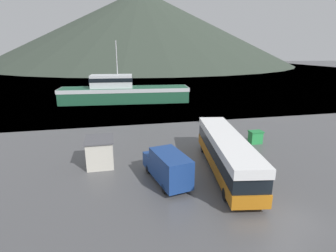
{
  "coord_description": "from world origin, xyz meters",
  "views": [
    {
      "loc": [
        -10.45,
        -12.12,
        10.28
      ],
      "look_at": [
        -4.53,
        15.37,
        2.0
      ],
      "focal_mm": 28.0,
      "sensor_mm": 36.0,
      "label": 1
    }
  ],
  "objects_px": {
    "tour_bus": "(226,152)",
    "delivery_van": "(167,166)",
    "fishing_boat": "(123,92)",
    "dock_kiosk": "(100,152)",
    "storage_bin": "(255,137)"
  },
  "relations": [
    {
      "from": "tour_bus",
      "to": "dock_kiosk",
      "type": "height_order",
      "value": "tour_bus"
    },
    {
      "from": "tour_bus",
      "to": "dock_kiosk",
      "type": "distance_m",
      "value": 11.25
    },
    {
      "from": "delivery_van",
      "to": "fishing_boat",
      "type": "bearing_deg",
      "value": 81.33
    },
    {
      "from": "fishing_boat",
      "to": "dock_kiosk",
      "type": "distance_m",
      "value": 30.06
    },
    {
      "from": "tour_bus",
      "to": "fishing_boat",
      "type": "bearing_deg",
      "value": 111.39
    },
    {
      "from": "delivery_van",
      "to": "dock_kiosk",
      "type": "bearing_deg",
      "value": 128.83
    },
    {
      "from": "dock_kiosk",
      "to": "storage_bin",
      "type": "bearing_deg",
      "value": 7.81
    },
    {
      "from": "tour_bus",
      "to": "delivery_van",
      "type": "height_order",
      "value": "tour_bus"
    },
    {
      "from": "delivery_van",
      "to": "storage_bin",
      "type": "height_order",
      "value": "delivery_van"
    },
    {
      "from": "storage_bin",
      "to": "dock_kiosk",
      "type": "distance_m",
      "value": 17.11
    },
    {
      "from": "tour_bus",
      "to": "fishing_boat",
      "type": "relative_size",
      "value": 0.51
    },
    {
      "from": "tour_bus",
      "to": "delivery_van",
      "type": "distance_m",
      "value": 5.41
    },
    {
      "from": "tour_bus",
      "to": "storage_bin",
      "type": "bearing_deg",
      "value": 52.53
    },
    {
      "from": "delivery_van",
      "to": "storage_bin",
      "type": "xyz_separation_m",
      "value": [
        11.6,
        6.72,
        -0.63
      ]
    },
    {
      "from": "delivery_van",
      "to": "storage_bin",
      "type": "relative_size",
      "value": 4.06
    }
  ]
}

